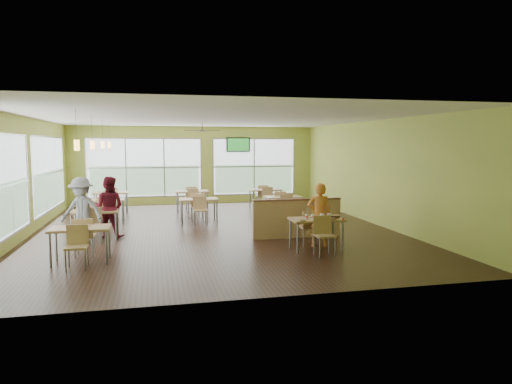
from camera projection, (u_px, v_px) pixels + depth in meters
room at (214, 175)px, 13.01m from camera, size 12.00×12.04×3.20m
window_bays at (124, 174)px, 15.43m from camera, size 9.24×10.24×2.38m
main_table at (316, 223)px, 10.64m from camera, size 1.22×1.52×0.87m
half_wall_divider at (297, 218)px, 12.06m from camera, size 2.40×0.14×1.04m
dining_tables at (174, 202)px, 14.54m from camera, size 6.92×8.72×0.87m
pendant_lights at (98, 145)px, 12.87m from camera, size 0.11×7.31×0.86m
ceiling_fan at (202, 130)px, 15.78m from camera, size 1.25×1.25×0.29m
tv_backwall at (238, 145)px, 19.03m from camera, size 1.00×0.07×0.60m
man_plaid at (319, 215)px, 10.98m from camera, size 0.64×0.49×1.55m
patron_maroon at (109, 207)px, 12.05m from camera, size 0.95×0.84×1.63m
patron_grey at (82, 211)px, 11.33m from camera, size 1.22×0.94×1.66m
cup_blue at (307, 217)px, 10.51m from camera, size 0.08×0.08×0.30m
cup_yellow at (313, 217)px, 10.47m from camera, size 0.09×0.09×0.32m
cup_red_near at (322, 217)px, 10.39m from camera, size 0.11×0.11×0.38m
cup_red_far at (329, 216)px, 10.48m from camera, size 0.10×0.10×0.36m
food_basket at (335, 216)px, 10.71m from camera, size 0.27×0.27×0.06m
ketchup_cup at (343, 219)px, 10.45m from camera, size 0.06×0.06×0.02m
wrapper_left at (303, 220)px, 10.27m from camera, size 0.18×0.17×0.04m
wrapper_mid at (313, 216)px, 10.74m from camera, size 0.24×0.22×0.05m
wrapper_right at (334, 219)px, 10.42m from camera, size 0.16×0.15×0.03m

